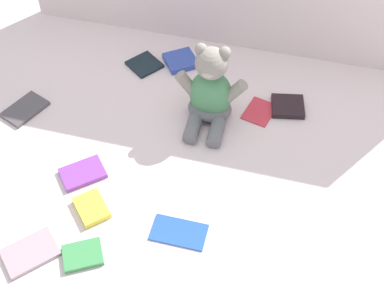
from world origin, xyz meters
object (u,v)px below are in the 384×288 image
(book_case_2, at_px, (144,64))
(book_case_8, at_px, (259,111))
(book_case_5, at_px, (179,232))
(book_case_9, at_px, (181,61))
(book_case_4, at_px, (288,106))
(teddy_bear, at_px, (210,93))
(book_case_7, at_px, (92,208))
(book_case_0, at_px, (83,173))
(book_case_3, at_px, (30,253))
(book_case_1, at_px, (25,109))
(book_case_6, at_px, (83,255))

(book_case_2, bearing_deg, book_case_8, 110.45)
(book_case_5, xyz_separation_m, book_case_9, (-0.17, 0.63, 0.01))
(book_case_4, xyz_separation_m, book_case_8, (-0.08, -0.04, -0.00))
(book_case_2, distance_m, book_case_5, 0.65)
(teddy_bear, height_order, book_case_7, teddy_bear)
(book_case_7, relative_size, book_case_8, 0.92)
(book_case_0, distance_m, book_case_3, 0.26)
(book_case_1, relative_size, book_case_3, 1.01)
(book_case_8, relative_size, book_case_9, 1.07)
(teddy_bear, distance_m, book_case_5, 0.43)
(book_case_4, bearing_deg, book_case_9, -29.34)
(book_case_4, distance_m, book_case_6, 0.76)
(teddy_bear, height_order, book_case_8, teddy_bear)
(book_case_0, height_order, book_case_1, book_case_0)
(book_case_1, distance_m, book_case_5, 0.64)
(book_case_5, xyz_separation_m, book_case_8, (0.12, 0.47, 0.00))
(book_case_3, height_order, book_case_7, book_case_7)
(book_case_2, bearing_deg, book_case_5, 62.19)
(book_case_1, relative_size, book_case_6, 1.37)
(book_case_2, xyz_separation_m, book_case_6, (0.08, -0.71, 0.00))
(book_case_1, bearing_deg, book_case_6, 152.90)
(book_case_8, bearing_deg, book_case_1, 27.95)
(book_case_3, height_order, book_case_9, book_case_9)
(book_case_0, xyz_separation_m, book_case_5, (0.31, -0.11, -0.00))
(book_case_0, height_order, book_case_6, same)
(book_case_9, bearing_deg, book_case_3, -138.37)
(book_case_0, relative_size, book_case_1, 0.90)
(book_case_1, height_order, book_case_8, book_case_1)
(book_case_0, xyz_separation_m, book_case_6, (0.10, -0.23, 0.00))
(book_case_9, bearing_deg, book_case_1, -176.64)
(teddy_bear, bearing_deg, book_case_0, -135.02)
(book_case_2, xyz_separation_m, book_case_4, (0.49, -0.08, 0.00))
(book_case_3, bearing_deg, book_case_2, 128.60)
(book_case_3, height_order, book_case_4, book_case_4)
(book_case_6, height_order, book_case_9, book_case_9)
(book_case_1, distance_m, book_case_2, 0.41)
(book_case_6, bearing_deg, book_case_5, -89.16)
(book_case_3, relative_size, book_case_4, 1.30)
(book_case_1, bearing_deg, book_case_2, -112.84)
(book_case_3, distance_m, book_case_4, 0.85)
(book_case_0, distance_m, book_case_6, 0.25)
(book_case_3, bearing_deg, book_case_0, 126.09)
(teddy_bear, relative_size, book_case_4, 2.63)
(teddy_bear, bearing_deg, book_case_2, 145.07)
(book_case_2, xyz_separation_m, book_case_9, (0.11, 0.04, 0.00))
(book_case_6, bearing_deg, book_case_0, -7.19)
(book_case_0, xyz_separation_m, book_case_9, (0.13, 0.52, 0.00))
(book_case_0, distance_m, book_case_7, 0.12)
(book_case_6, bearing_deg, book_case_3, 71.84)
(book_case_2, height_order, book_case_9, book_case_9)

